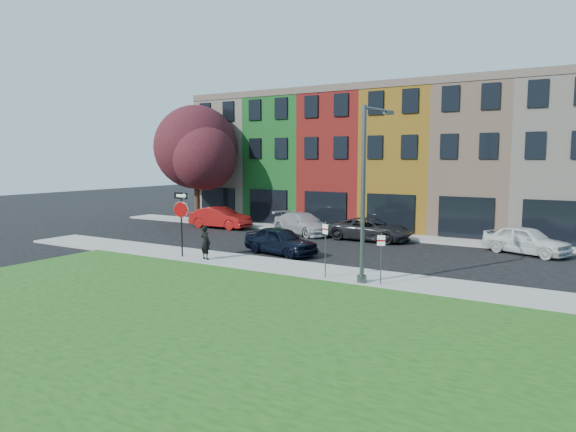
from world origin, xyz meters
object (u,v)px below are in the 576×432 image
Objects in this scene: sedan_near at (280,241)px; street_lamp at (366,194)px; stop_sign at (181,211)px; man at (206,242)px.

sedan_near is 8.17m from street_lamp.
street_lamp reaches higher than stop_sign.
stop_sign is 0.71× the size of sedan_near.
stop_sign is 1.94× the size of man.
stop_sign is at bearing 147.13° from sedan_near.
stop_sign reaches higher than sedan_near.
street_lamp reaches higher than man.
man reaches higher than sedan_near.
stop_sign is at bearing -174.23° from street_lamp.
man is 4.26m from sedan_near.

